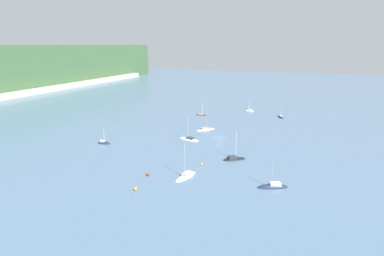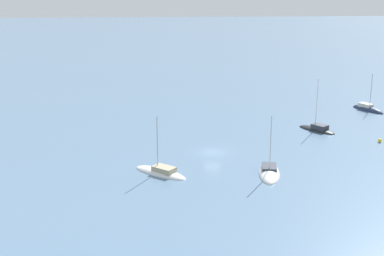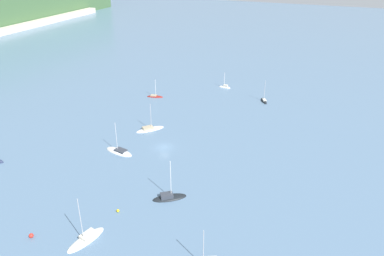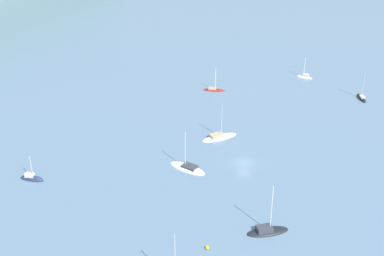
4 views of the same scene
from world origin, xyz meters
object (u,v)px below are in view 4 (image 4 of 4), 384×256
at_px(sailboat_4, 304,77).
at_px(sailboat_5, 187,168).
at_px(sailboat_6, 219,137).
at_px(sailboat_3, 214,90).
at_px(sailboat_2, 267,231).
at_px(sailboat_8, 32,179).
at_px(sailboat_1, 361,99).
at_px(mooring_buoy_1, 207,248).

height_order(sailboat_4, sailboat_5, sailboat_5).
bearing_deg(sailboat_4, sailboat_6, 79.59).
distance_m(sailboat_3, sailboat_6, 26.94).
xyz_separation_m(sailboat_2, sailboat_8, (-2.75, 47.58, -0.05)).
height_order(sailboat_1, sailboat_6, sailboat_6).
xyz_separation_m(sailboat_3, sailboat_8, (-55.68, 17.04, 0.02)).
height_order(sailboat_5, mooring_buoy_1, sailboat_5).
bearing_deg(sailboat_6, sailboat_5, -144.17).
relative_size(sailboat_4, mooring_buoy_1, 10.67).
relative_size(sailboat_3, sailboat_4, 1.09).
bearing_deg(sailboat_5, sailboat_6, -84.30).
bearing_deg(sailboat_6, sailboat_2, -104.64).
xyz_separation_m(sailboat_1, sailboat_5, (-50.07, 27.94, -0.01)).
height_order(sailboat_4, sailboat_6, sailboat_6).
distance_m(sailboat_3, mooring_buoy_1, 65.20).
distance_m(sailboat_2, sailboat_4, 72.66).
bearing_deg(sailboat_8, sailboat_2, -5.91).
relative_size(sailboat_2, sailboat_8, 1.55).
bearing_deg(sailboat_4, sailboat_1, 155.19).
relative_size(sailboat_4, sailboat_5, 0.71).
relative_size(sailboat_1, sailboat_8, 1.33).
bearing_deg(sailboat_5, sailboat_1, -108.68).
xyz_separation_m(sailboat_4, sailboat_5, (-58.70, 10.83, -0.07)).
relative_size(sailboat_2, mooring_buoy_1, 15.84).
bearing_deg(mooring_buoy_1, sailboat_1, -11.71).
xyz_separation_m(sailboat_2, sailboat_4, (71.96, 10.05, -0.01)).
bearing_deg(sailboat_5, sailboat_4, -89.96).
height_order(sailboat_6, sailboat_8, sailboat_6).
bearing_deg(sailboat_4, sailboat_8, 65.28).
height_order(sailboat_3, sailboat_5, sailboat_5).
bearing_deg(sailboat_3, sailboat_5, -89.38).
relative_size(sailboat_3, sailboat_6, 0.82).
distance_m(sailboat_4, sailboat_6, 44.70).
bearing_deg(sailboat_1, sailboat_8, 112.37).
distance_m(sailboat_1, sailboat_2, 63.72).
distance_m(sailboat_1, sailboat_3, 39.01).
xyz_separation_m(sailboat_6, sailboat_8, (-31.04, 27.96, -0.02)).
bearing_deg(sailboat_6, mooring_buoy_1, -121.36).
bearing_deg(sailboat_1, sailboat_4, 35.20).
height_order(sailboat_3, mooring_buoy_1, sailboat_3).
bearing_deg(sailboat_6, sailboat_8, 178.61).
bearing_deg(sailboat_8, sailboat_6, 38.78).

